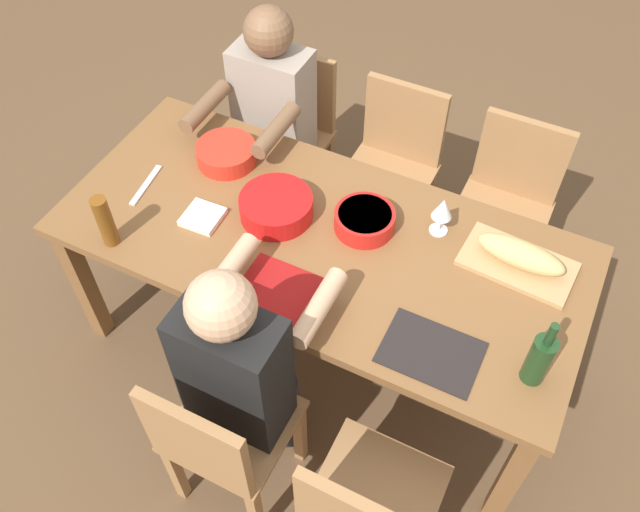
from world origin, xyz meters
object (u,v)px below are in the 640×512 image
at_px(bread_loaf, 521,254).
at_px(chair_far_left, 290,128).
at_px(wine_bottle, 539,359).
at_px(chair_far_right, 507,200).
at_px(serving_bowl_fruit, 226,153).
at_px(chair_far_center, 393,162).
at_px(diner_far_left, 269,115).
at_px(chair_near_center, 219,440).
at_px(diner_near_center, 241,365).
at_px(serving_bowl_pasta, 276,206).
at_px(cutting_board, 517,264).
at_px(beer_bottle, 105,221).
at_px(dining_table, 320,251).
at_px(serving_bowl_greens, 365,219).
at_px(wine_glass, 443,210).
at_px(napkin_stack, 203,217).

bearing_deg(bread_loaf, chair_far_left, 155.39).
relative_size(chair_far_left, wine_bottle, 2.93).
relative_size(chair_far_right, serving_bowl_fruit, 3.49).
xyz_separation_m(chair_far_center, wine_bottle, (0.86, -0.98, 0.37)).
height_order(diner_far_left, chair_near_center, diner_far_left).
bearing_deg(bread_loaf, wine_bottle, -68.28).
distance_m(chair_near_center, diner_near_center, 0.28).
relative_size(chair_far_center, diner_near_center, 0.71).
bearing_deg(serving_bowl_pasta, bread_loaf, 10.68).
height_order(chair_far_right, bread_loaf, same).
xyz_separation_m(diner_far_left, chair_near_center, (0.55, -1.34, -0.21)).
bearing_deg(diner_far_left, cutting_board, -17.22).
bearing_deg(chair_far_right, beer_bottle, -137.44).
height_order(wine_bottle, beer_bottle, wine_bottle).
bearing_deg(chair_far_center, chair_far_right, 0.00).
height_order(chair_far_center, bread_loaf, same).
relative_size(dining_table, chair_far_center, 2.33).
bearing_deg(chair_far_left, serving_bowl_pasta, -64.82).
bearing_deg(chair_far_right, cutting_board, -75.30).
height_order(diner_far_left, serving_bowl_greens, diner_far_left).
relative_size(chair_far_right, beer_bottle, 3.86).
bearing_deg(chair_far_center, beer_bottle, -121.15).
distance_m(diner_far_left, diner_near_center, 1.28).
distance_m(diner_near_center, beer_bottle, 0.73).
bearing_deg(wine_glass, napkin_stack, -157.26).
height_order(chair_far_right, wine_glass, wine_glass).
distance_m(serving_bowl_fruit, wine_glass, 0.91).
bearing_deg(cutting_board, chair_far_left, 155.39).
bearing_deg(diner_near_center, napkin_stack, 133.51).
relative_size(serving_bowl_greens, beer_bottle, 1.03).
distance_m(cutting_board, wine_bottle, 0.46).
height_order(diner_far_left, chair_far_right, diner_far_left).
bearing_deg(wine_glass, serving_bowl_greens, -157.02).
height_order(bread_loaf, wine_glass, wine_glass).
xyz_separation_m(dining_table, chair_far_right, (0.55, 0.76, -0.18)).
xyz_separation_m(chair_far_right, chair_far_center, (-0.55, 0.00, 0.00)).
xyz_separation_m(chair_near_center, beer_bottle, (-0.68, 0.40, 0.37)).
distance_m(serving_bowl_fruit, bread_loaf, 1.22).
bearing_deg(serving_bowl_pasta, dining_table, -7.88).
xyz_separation_m(chair_near_center, wine_bottle, (0.86, 0.54, 0.37)).
distance_m(diner_near_center, serving_bowl_greens, 0.72).
bearing_deg(cutting_board, beer_bottle, -157.93).
height_order(chair_far_right, diner_near_center, diner_near_center).
height_order(chair_far_left, serving_bowl_pasta, chair_far_left).
distance_m(diner_far_left, serving_bowl_fruit, 0.39).
relative_size(chair_near_center, cutting_board, 2.12).
relative_size(diner_far_left, beer_bottle, 5.45).
bearing_deg(chair_far_center, serving_bowl_greens, -78.93).
distance_m(dining_table, wine_bottle, 0.91).
bearing_deg(bread_loaf, beer_bottle, -157.93).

